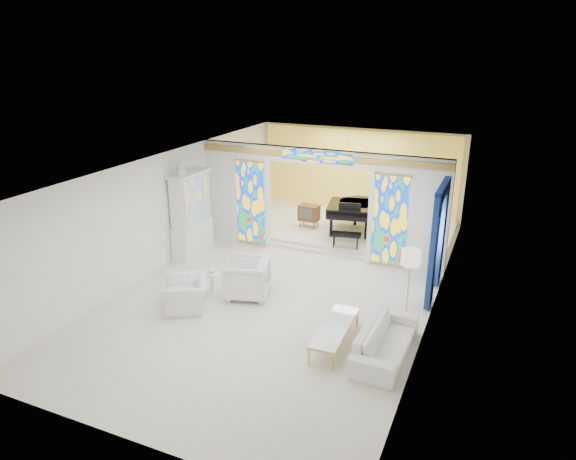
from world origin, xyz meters
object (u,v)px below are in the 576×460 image
at_px(sofa, 385,341).
at_px(tv_console, 309,213).
at_px(china_cabinet, 191,215).
at_px(grand_piano, 356,208).
at_px(armchair_right, 247,278).
at_px(coffee_table, 335,328).
at_px(armchair_left, 186,294).

bearing_deg(sofa, tv_console, 34.57).
relative_size(china_cabinet, tv_console, 3.82).
xyz_separation_m(sofa, grand_piano, (-2.41, 6.13, 0.57)).
bearing_deg(tv_console, sofa, -54.62).
bearing_deg(armchair_right, grand_piano, 150.66).
bearing_deg(grand_piano, coffee_table, -88.51).
relative_size(china_cabinet, sofa, 1.28).
relative_size(coffee_table, grand_piano, 0.65).
distance_m(armchair_right, grand_piano, 5.14).
xyz_separation_m(china_cabinet, coffee_table, (5.17, -2.88, -0.80)).
xyz_separation_m(armchair_right, coffee_table, (2.56, -1.17, -0.09)).
relative_size(armchair_right, grand_piano, 0.36).
height_order(armchair_left, grand_piano, grand_piano).
xyz_separation_m(coffee_table, grand_piano, (-1.41, 6.16, 0.51)).
distance_m(armchair_right, tv_console, 4.70).
height_order(armchair_left, sofa, armchair_left).
distance_m(china_cabinet, coffee_table, 5.97).
bearing_deg(armchair_left, china_cabinet, 179.27).
distance_m(coffee_table, tv_console, 6.51).
bearing_deg(sofa, coffee_table, 93.09).
xyz_separation_m(armchair_right, sofa, (3.56, -1.14, -0.15)).
bearing_deg(armchair_left, coffee_table, 56.68).
height_order(china_cabinet, sofa, china_cabinet).
distance_m(china_cabinet, grand_piano, 5.00).
xyz_separation_m(armchair_left, armchair_right, (0.98, 1.05, 0.12)).
relative_size(armchair_left, sofa, 0.49).
xyz_separation_m(armchair_left, grand_piano, (2.13, 6.04, 0.54)).
distance_m(armchair_right, coffee_table, 2.81).
bearing_deg(armchair_left, sofa, 57.50).
relative_size(sofa, tv_console, 2.98).
relative_size(china_cabinet, grand_piano, 0.97).
bearing_deg(china_cabinet, coffee_table, -29.12).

